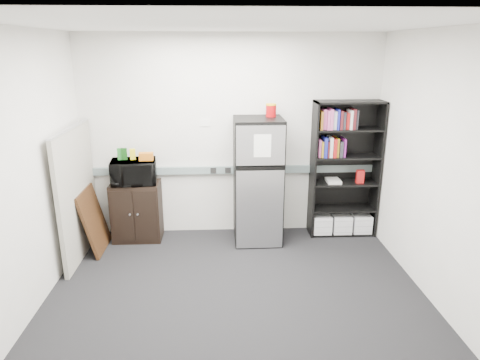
{
  "coord_description": "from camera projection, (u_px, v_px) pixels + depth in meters",
  "views": [
    {
      "loc": [
        -0.15,
        -3.92,
        2.52
      ],
      "look_at": [
        0.08,
        0.9,
        1.01
      ],
      "focal_mm": 32.0,
      "sensor_mm": 36.0,
      "label": 1
    }
  ],
  "objects": [
    {
      "name": "ceiling",
      "position": [
        236.0,
        24.0,
        3.69
      ],
      "size": [
        4.0,
        3.5,
        0.02
      ],
      "primitive_type": "cube",
      "color": "white",
      "rests_on": "wall_back"
    },
    {
      "name": "electrical_raceway",
      "position": [
        232.0,
        170.0,
        5.87
      ],
      "size": [
        3.92,
        0.05,
        0.1
      ],
      "primitive_type": "cube",
      "color": "slate",
      "rests_on": "wall_back"
    },
    {
      "name": "snack_box_c",
      "position": [
        133.0,
        154.0,
        5.53
      ],
      "size": [
        0.08,
        0.07,
        0.14
      ],
      "primitive_type": "cube",
      "rotation": [
        0.0,
        0.0,
        0.27
      ],
      "color": "yellow",
      "rests_on": "microwave"
    },
    {
      "name": "snack_bag",
      "position": [
        146.0,
        157.0,
        5.5
      ],
      "size": [
        0.19,
        0.11,
        0.1
      ],
      "primitive_type": "cube",
      "rotation": [
        0.0,
        0.0,
        0.07
      ],
      "color": "#B85F12",
      "rests_on": "microwave"
    },
    {
      "name": "wall_left",
      "position": [
        23.0,
        177.0,
        4.0
      ],
      "size": [
        0.02,
        3.5,
        2.7
      ],
      "primitive_type": "cube",
      "color": "silver",
      "rests_on": "floor"
    },
    {
      "name": "wall_note",
      "position": [
        205.0,
        123.0,
        5.68
      ],
      "size": [
        0.14,
        0.0,
        0.1
      ],
      "primitive_type": "cube",
      "color": "white",
      "rests_on": "wall_back"
    },
    {
      "name": "refrigerator",
      "position": [
        258.0,
        181.0,
        5.62
      ],
      "size": [
        0.63,
        0.65,
        1.66
      ],
      "rotation": [
        0.0,
        0.0,
        0.01
      ],
      "color": "black",
      "rests_on": "floor"
    },
    {
      "name": "cubicle_partition",
      "position": [
        77.0,
        193.0,
        5.2
      ],
      "size": [
        0.06,
        1.3,
        1.62
      ],
      "color": "gray",
      "rests_on": "floor"
    },
    {
      "name": "floor",
      "position": [
        237.0,
        297.0,
        4.5
      ],
      "size": [
        4.0,
        4.0,
        0.0
      ],
      "primitive_type": "plane",
      "color": "black",
      "rests_on": "ground"
    },
    {
      "name": "microwave",
      "position": [
        134.0,
        172.0,
        5.57
      ],
      "size": [
        0.61,
        0.45,
        0.32
      ],
      "primitive_type": "imported",
      "rotation": [
        0.0,
        0.0,
        0.11
      ],
      "color": "black",
      "rests_on": "cabinet"
    },
    {
      "name": "bookshelf",
      "position": [
        345.0,
        171.0,
        5.79
      ],
      "size": [
        0.9,
        0.34,
        1.85
      ],
      "color": "black",
      "rests_on": "floor"
    },
    {
      "name": "wall_back",
      "position": [
        231.0,
        137.0,
        5.76
      ],
      "size": [
        4.0,
        0.02,
        2.7
      ],
      "primitive_type": "cube",
      "color": "silver",
      "rests_on": "floor"
    },
    {
      "name": "wall_right",
      "position": [
        440.0,
        171.0,
        4.19
      ],
      "size": [
        0.02,
        3.5,
        2.7
      ],
      "primitive_type": "cube",
      "color": "silver",
      "rests_on": "floor"
    },
    {
      "name": "coffee_can",
      "position": [
        271.0,
        109.0,
        5.48
      ],
      "size": [
        0.14,
        0.14,
        0.18
      ],
      "color": "#9F070A",
      "rests_on": "refrigerator"
    },
    {
      "name": "cabinet",
      "position": [
        137.0,
        211.0,
        5.75
      ],
      "size": [
        0.64,
        0.43,
        0.8
      ],
      "color": "black",
      "rests_on": "floor"
    },
    {
      "name": "snack_box_b",
      "position": [
        124.0,
        154.0,
        5.53
      ],
      "size": [
        0.08,
        0.06,
        0.15
      ],
      "primitive_type": "cube",
      "rotation": [
        0.0,
        0.0,
        0.18
      ],
      "color": "#0C380C",
      "rests_on": "microwave"
    },
    {
      "name": "snack_box_a",
      "position": [
        120.0,
        154.0,
        5.53
      ],
      "size": [
        0.08,
        0.07,
        0.15
      ],
      "primitive_type": "cube",
      "rotation": [
        0.0,
        0.0,
        0.32
      ],
      "color": "#1A5D1F",
      "rests_on": "microwave"
    },
    {
      "name": "framed_poster",
      "position": [
        94.0,
        220.0,
        5.43
      ],
      "size": [
        0.23,
        0.64,
        0.81
      ],
      "rotation": [
        0.0,
        -0.24,
        0.0
      ],
      "color": "black",
      "rests_on": "floor"
    }
  ]
}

